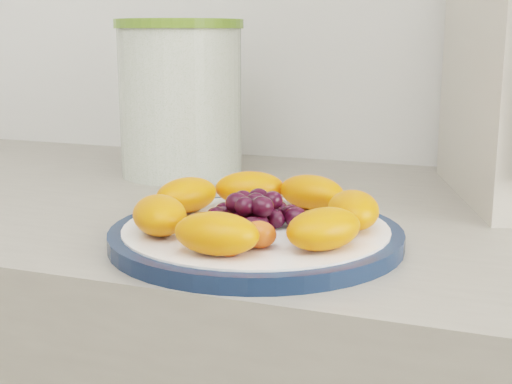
% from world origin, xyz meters
% --- Properties ---
extents(plate_rim, '(0.27, 0.27, 0.01)m').
position_xyz_m(plate_rim, '(-0.03, 1.04, 0.91)').
color(plate_rim, '#101E38').
rests_on(plate_rim, counter).
extents(plate_face, '(0.25, 0.25, 0.02)m').
position_xyz_m(plate_face, '(-0.03, 1.04, 0.91)').
color(plate_face, white).
rests_on(plate_face, counter).
extents(canister, '(0.18, 0.18, 0.20)m').
position_xyz_m(canister, '(-0.24, 1.32, 1.00)').
color(canister, '#3C5C18').
rests_on(canister, counter).
extents(canister_lid, '(0.19, 0.19, 0.01)m').
position_xyz_m(canister_lid, '(-0.24, 1.32, 1.10)').
color(canister_lid, '#597B28').
rests_on(canister_lid, canister).
extents(fruit_plate, '(0.24, 0.23, 0.03)m').
position_xyz_m(fruit_plate, '(-0.03, 1.04, 0.93)').
color(fruit_plate, '#E35608').
rests_on(fruit_plate, plate_face).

